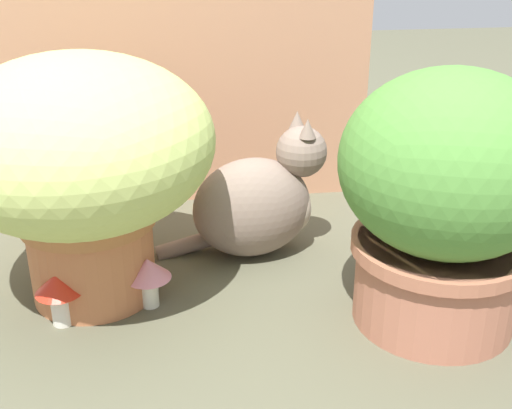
{
  "coord_description": "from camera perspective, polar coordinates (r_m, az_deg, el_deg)",
  "views": [
    {
      "loc": [
        -0.05,
        -1.13,
        0.69
      ],
      "look_at": [
        0.1,
        0.01,
        0.18
      ],
      "focal_mm": 45.93,
      "sensor_mm": 36.0,
      "label": 1
    }
  ],
  "objects": [
    {
      "name": "ground_plane",
      "position": [
        1.32,
        -4.47,
        -7.54
      ],
      "size": [
        6.0,
        6.0,
        0.0
      ],
      "primitive_type": "plane",
      "color": "#53513E"
    },
    {
      "name": "mushroom_ornament_red",
      "position": [
        1.24,
        -16.77,
        -7.02
      ],
      "size": [
        0.09,
        0.09,
        0.11
      ],
      "color": "silver",
      "rests_on": "ground"
    },
    {
      "name": "cardboard_backdrop",
      "position": [
        1.63,
        -5.9,
        12.6
      ],
      "size": [
        0.91,
        0.03,
        0.74
      ],
      "primitive_type": "cube",
      "color": "tan",
      "rests_on": "ground"
    },
    {
      "name": "grass_planter",
      "position": [
        1.23,
        -15.0,
        4.02
      ],
      "size": [
        0.49,
        0.49,
        0.47
      ],
      "color": "#B76C43",
      "rests_on": "ground"
    },
    {
      "name": "mushroom_ornament_pink",
      "position": [
        1.26,
        -9.38,
        -5.9
      ],
      "size": [
        0.09,
        0.09,
        0.1
      ],
      "color": "silver",
      "rests_on": "ground"
    },
    {
      "name": "cat",
      "position": [
        1.41,
        0.3,
        0.28
      ],
      "size": [
        0.39,
        0.21,
        0.32
      ],
      "color": "#7E6B5E",
      "rests_on": "ground"
    },
    {
      "name": "leafy_planter",
      "position": [
        1.17,
        16.23,
        0.9
      ],
      "size": [
        0.38,
        0.38,
        0.47
      ],
      "color": "#B06B52",
      "rests_on": "ground"
    }
  ]
}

